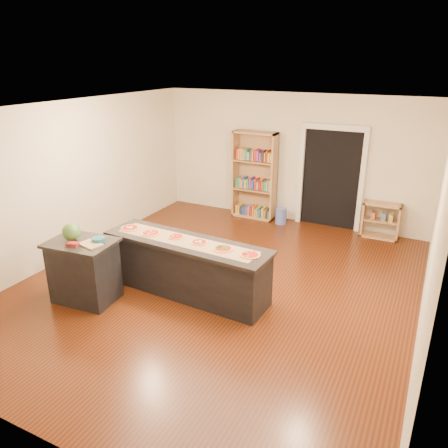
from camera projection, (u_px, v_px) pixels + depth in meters
The scene contains 18 objects.
room at pixel (218, 204), 6.62m from camera, with size 6.00×7.00×2.80m.
doorway at pixel (331, 173), 9.21m from camera, with size 1.40×0.09×2.21m.
kitchen_island at pixel (187, 267), 6.74m from camera, with size 2.68×0.73×0.89m.
side_counter at pixel (84, 271), 6.54m from camera, with size 0.97×0.71×0.96m.
bookshelf at pixel (254, 176), 9.83m from camera, with size 0.98×0.35×1.97m, color tan.
low_shelf at pixel (381, 220), 8.89m from camera, with size 0.73×0.31×0.73m, color tan.
waste_bin at pixel (281, 216), 9.70m from camera, with size 0.24×0.24×0.36m, color #5266B8.
kraft_paper at pixel (186, 241), 6.57m from camera, with size 2.33×0.42×0.00m, color #996F4F.
watermelon at pixel (71, 232), 6.37m from camera, with size 0.27×0.27×0.27m, color #144214.
cutting_board at pixel (90, 244), 6.25m from camera, with size 0.33×0.22×0.02m, color tan.
package_red at pixel (73, 244), 6.22m from camera, with size 0.15×0.10×0.05m, color maroon.
package_teal at pixel (99, 240), 6.34m from camera, with size 0.19×0.19×0.07m, color #195966.
pizza_a at pixel (130, 228), 7.05m from camera, with size 0.28×0.28×0.02m.
pizza_b at pixel (151, 233), 6.84m from camera, with size 0.29×0.29×0.02m.
pizza_c at pixel (176, 237), 6.71m from camera, with size 0.26×0.26×0.02m.
pizza_d at pixel (199, 242), 6.50m from camera, with size 0.27×0.27×0.02m.
pizza_e at pixel (223, 249), 6.28m from camera, with size 0.30×0.30×0.02m.
pizza_f at pixel (250, 255), 6.09m from camera, with size 0.30×0.30×0.02m.
Camera 1 is at (2.90, -5.59, 3.48)m, focal length 35.00 mm.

